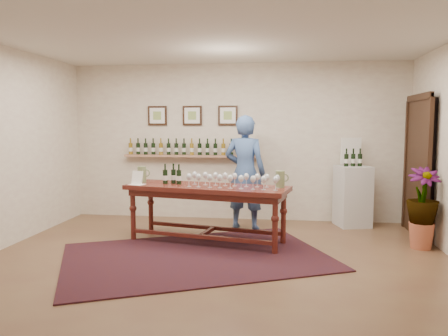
# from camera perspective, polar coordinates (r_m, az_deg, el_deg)

# --- Properties ---
(ground) EXTENTS (6.00, 6.00, 0.00)m
(ground) POSITION_cam_1_polar(r_m,az_deg,el_deg) (5.66, -1.08, -11.97)
(ground) COLOR brown
(ground) RESTS_ON ground
(room_shell) EXTENTS (6.00, 6.00, 6.00)m
(room_shell) POSITION_cam_1_polar(r_m,az_deg,el_deg) (7.33, 17.73, 0.75)
(room_shell) COLOR beige
(room_shell) RESTS_ON ground
(rug) EXTENTS (3.93, 3.39, 0.02)m
(rug) POSITION_cam_1_polar(r_m,az_deg,el_deg) (5.79, -3.65, -11.46)
(rug) COLOR #4D190D
(rug) RESTS_ON ground
(tasting_table) EXTENTS (2.46, 1.22, 0.84)m
(tasting_table) POSITION_cam_1_polar(r_m,az_deg,el_deg) (6.34, -2.25, -3.44)
(tasting_table) COLOR #451711
(tasting_table) RESTS_ON ground
(table_glasses) EXTENTS (1.47, 0.56, 0.20)m
(table_glasses) POSITION_cam_1_polar(r_m,az_deg,el_deg) (6.14, 1.20, -1.61)
(table_glasses) COLOR silver
(table_glasses) RESTS_ON tasting_table
(table_bottles) EXTENTS (0.25, 0.15, 0.26)m
(table_bottles) POSITION_cam_1_polar(r_m,az_deg,el_deg) (6.55, -6.71, -0.90)
(table_bottles) COLOR black
(table_bottles) RESTS_ON tasting_table
(pitcher_left) EXTENTS (0.20, 0.20, 0.25)m
(pitcher_left) POSITION_cam_1_polar(r_m,az_deg,el_deg) (6.78, -10.67, -0.82)
(pitcher_left) COLOR #677649
(pitcher_left) RESTS_ON tasting_table
(pitcher_right) EXTENTS (0.18, 0.18, 0.24)m
(pitcher_right) POSITION_cam_1_polar(r_m,az_deg,el_deg) (6.15, 7.33, -1.47)
(pitcher_right) COLOR #677649
(pitcher_right) RESTS_ON tasting_table
(menu_card) EXTENTS (0.26, 0.22, 0.20)m
(menu_card) POSITION_cam_1_polar(r_m,az_deg,el_deg) (6.57, -11.27, -1.24)
(menu_card) COLOR white
(menu_card) RESTS_ON tasting_table
(display_pedestal) EXTENTS (0.63, 0.63, 1.02)m
(display_pedestal) POSITION_cam_1_polar(r_m,az_deg,el_deg) (7.71, 16.44, -3.54)
(display_pedestal) COLOR silver
(display_pedestal) RESTS_ON ground
(pedestal_bottles) EXTENTS (0.32, 0.16, 0.31)m
(pedestal_bottles) POSITION_cam_1_polar(r_m,az_deg,el_deg) (7.60, 16.52, 1.39)
(pedestal_bottles) COLOR black
(pedestal_bottles) RESTS_ON display_pedestal
(info_sign) EXTENTS (0.35, 0.11, 0.50)m
(info_sign) POSITION_cam_1_polar(r_m,az_deg,el_deg) (7.74, 16.25, 2.16)
(info_sign) COLOR white
(info_sign) RESTS_ON display_pedestal
(potted_plant) EXTENTS (0.53, 0.53, 0.98)m
(potted_plant) POSITION_cam_1_polar(r_m,az_deg,el_deg) (6.63, 24.49, -4.76)
(potted_plant) COLOR #AB5639
(potted_plant) RESTS_ON ground
(person) EXTENTS (0.76, 0.58, 1.87)m
(person) POSITION_cam_1_polar(r_m,az_deg,el_deg) (7.14, 2.76, -0.60)
(person) COLOR #395688
(person) RESTS_ON ground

